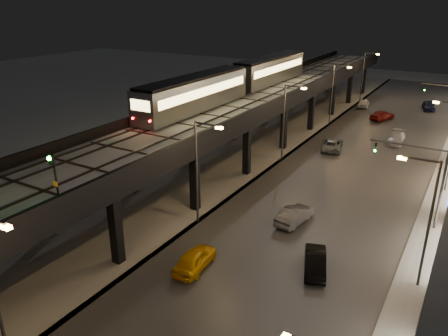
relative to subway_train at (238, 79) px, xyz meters
The scene contains 23 objects.
ground 36.22m from the subway_train, 76.04° to the right, with size 220.00×220.00×0.00m, color silver.
road_surface 18.09m from the subway_train, ahead, with size 17.00×120.00×0.06m, color #46474D.
under_viaduct_pavement 8.80m from the subway_train, 18.07° to the left, with size 11.00×120.00×0.06m, color #9FA1A8.
elevated_viaduct 4.43m from the subway_train, 43.10° to the right, with size 9.00×100.00×6.30m.
viaduct_trackbed 3.91m from the subway_train, 41.62° to the right, with size 8.40×100.00×0.32m.
viaduct_parapet_streetside 7.36m from the subway_train, 17.68° to the right, with size 0.30×100.00×1.10m, color black.
viaduct_parapet_far 3.27m from the subway_train, 130.27° to the right, with size 0.30×100.00×1.10m, color black.
streetlight_left_1 22.89m from the subway_train, 69.14° to the right, with size 2.57×0.28×9.00m.
streetlight_right_1 33.10m from the subway_train, 40.02° to the right, with size 2.56×0.28×9.00m.
streetlight_left_2 9.25m from the subway_train, 21.52° to the right, with size 2.57×0.28×9.00m.
streetlight_left_3 17.17m from the subway_train, 61.41° to the left, with size 2.57×0.28×9.00m.
streetlight_left_4 33.94m from the subway_train, 76.18° to the left, with size 2.57×0.28×9.00m.
traffic_light_rig_a 27.50m from the subway_train, 26.60° to the right, with size 6.10×0.34×7.00m.
subway_train is the anchor object (origin of this frame).
rail_signal 34.30m from the subway_train, 79.25° to the right, with size 0.37×0.44×3.17m.
car_taxi 30.35m from the subway_train, 67.01° to the right, with size 1.72×4.29×1.46m, color #E6A207.
car_near_white 24.02m from the subway_train, 48.71° to the right, with size 1.55×4.44×1.46m, color #505360.
car_mid_silver 14.53m from the subway_train, 16.51° to the left, with size 2.34×5.06×1.41m, color gray.
car_mid_dark 26.98m from the subway_train, 56.94° to the left, with size 2.02×4.96×1.44m, color maroon.
car_far_white 31.29m from the subway_train, 71.89° to the left, with size 1.79×4.46×1.52m, color silver.
car_onc_silver 30.82m from the subway_train, 50.54° to the right, with size 1.45×4.17×1.37m, color black.
car_onc_white 22.46m from the subway_train, 29.84° to the left, with size 1.92×4.73×1.37m, color silver.
car_onc_red 38.59m from the subway_train, 58.80° to the left, with size 1.80×4.47×1.52m, color #121533.
Camera 1 is at (18.21, -14.59, 18.09)m, focal length 35.00 mm.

